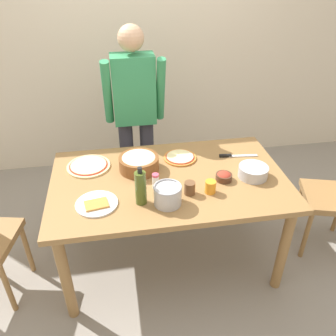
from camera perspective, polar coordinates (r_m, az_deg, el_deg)
ground at (r=2.86m, az=0.17°, el=-14.31°), size 8.00×8.00×0.00m
wall_back at (r=3.62m, az=-4.30°, el=20.06°), size 5.60×0.10×2.60m
dining_table at (r=2.41m, az=0.20°, el=-3.45°), size 1.60×0.96×0.76m
person_cook at (r=2.92m, az=-5.47°, el=9.32°), size 0.49×0.25×1.62m
pizza_raw_on_board at (r=2.54m, az=-12.95°, el=0.36°), size 0.31×0.31×0.02m
pizza_cooked_on_tray at (r=2.57m, az=1.99°, el=1.78°), size 0.24×0.24×0.02m
plate_with_slice at (r=2.17m, az=-11.68°, el=-5.81°), size 0.26×0.26×0.02m
popcorn_bowl at (r=2.43m, az=-4.82°, el=1.01°), size 0.28×0.28×0.11m
mixing_bowl_steel at (r=2.42m, az=13.86°, el=-0.59°), size 0.20×0.20×0.08m
small_sauce_bowl at (r=2.36m, az=9.20°, el=-1.37°), size 0.11×0.11×0.06m
olive_oil_bottle at (r=2.08m, az=-4.53°, el=-3.24°), size 0.07×0.07×0.26m
steel_pot at (r=2.10m, az=-0.06°, el=-4.43°), size 0.17×0.17×0.13m
cup_orange at (r=2.22m, az=7.00°, el=-3.09°), size 0.07×0.07×0.08m
cup_small_brown at (r=2.20m, az=3.60°, el=-3.32°), size 0.07×0.07×0.08m
salt_shaker at (r=2.24m, az=-2.07°, el=-2.15°), size 0.04×0.04×0.11m
chef_knife at (r=2.64m, az=10.77°, el=2.01°), size 0.29×0.05×0.02m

